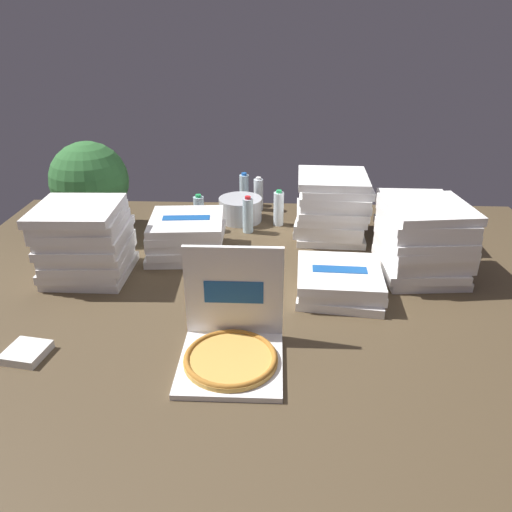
# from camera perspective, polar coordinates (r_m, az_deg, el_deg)

# --- Properties ---
(ground_plane) EXTENTS (3.20, 2.40, 0.02)m
(ground_plane) POSITION_cam_1_polar(r_m,az_deg,el_deg) (2.28, 0.59, -4.50)
(ground_plane) COLOR #4C3D28
(open_pizza_box) EXTENTS (0.37, 0.38, 0.40)m
(open_pizza_box) POSITION_cam_1_polar(r_m,az_deg,el_deg) (1.84, -2.82, -9.82)
(open_pizza_box) COLOR white
(open_pizza_box) RESTS_ON ground_plane
(pizza_stack_center_near) EXTENTS (0.42, 0.43, 0.36)m
(pizza_stack_center_near) POSITION_cam_1_polar(r_m,az_deg,el_deg) (2.48, 18.66, 1.65)
(pizza_stack_center_near) COLOR white
(pizza_stack_center_near) RESTS_ON ground_plane
(pizza_stack_left_mid) EXTENTS (0.42, 0.42, 0.20)m
(pizza_stack_left_mid) POSITION_cam_1_polar(r_m,az_deg,el_deg) (2.63, -8.04, 2.31)
(pizza_stack_left_mid) COLOR white
(pizza_stack_left_mid) RESTS_ON ground_plane
(pizza_stack_right_far) EXTENTS (0.41, 0.41, 0.36)m
(pizza_stack_right_far) POSITION_cam_1_polar(r_m,az_deg,el_deg) (2.49, -19.00, 1.64)
(pizza_stack_right_far) COLOR white
(pizza_stack_right_far) RESTS_ON ground_plane
(pizza_stack_right_mid) EXTENTS (0.43, 0.43, 0.36)m
(pizza_stack_right_mid) POSITION_cam_1_polar(r_m,az_deg,el_deg) (2.82, 8.72, 5.64)
(pizza_stack_right_mid) COLOR white
(pizza_stack_right_mid) RESTS_ON ground_plane
(pizza_stack_left_far) EXTENTS (0.42, 0.41, 0.24)m
(pizza_stack_left_far) POSITION_cam_1_polar(r_m,az_deg,el_deg) (2.90, 17.80, 3.96)
(pizza_stack_left_far) COLOR white
(pizza_stack_left_far) RESTS_ON ground_plane
(pizza_stack_left_near) EXTENTS (0.42, 0.42, 0.12)m
(pizza_stack_left_near) POSITION_cam_1_polar(r_m,az_deg,el_deg) (2.28, 9.61, -2.88)
(pizza_stack_left_near) COLOR white
(pizza_stack_left_near) RESTS_ON ground_plane
(ice_bucket) EXTENTS (0.26, 0.26, 0.14)m
(ice_bucket) POSITION_cam_1_polar(r_m,az_deg,el_deg) (3.06, -1.79, 5.38)
(ice_bucket) COLOR #B7BABF
(ice_bucket) RESTS_ON ground_plane
(water_bottle_0) EXTENTS (0.06, 0.06, 0.22)m
(water_bottle_0) POSITION_cam_1_polar(r_m,az_deg,el_deg) (3.31, -1.37, 7.62)
(water_bottle_0) COLOR silver
(water_bottle_0) RESTS_ON ground_plane
(water_bottle_1) EXTENTS (0.06, 0.06, 0.22)m
(water_bottle_1) POSITION_cam_1_polar(r_m,az_deg,el_deg) (3.22, 0.28, 7.09)
(water_bottle_1) COLOR white
(water_bottle_1) RESTS_ON ground_plane
(water_bottle_2) EXTENTS (0.06, 0.06, 0.22)m
(water_bottle_2) POSITION_cam_1_polar(r_m,az_deg,el_deg) (2.92, -6.53, 4.90)
(water_bottle_2) COLOR silver
(water_bottle_2) RESTS_ON ground_plane
(water_bottle_3) EXTENTS (0.06, 0.06, 0.22)m
(water_bottle_3) POSITION_cam_1_polar(r_m,az_deg,el_deg) (2.87, -0.94, 4.71)
(water_bottle_3) COLOR silver
(water_bottle_3) RESTS_ON ground_plane
(water_bottle_4) EXTENTS (0.06, 0.06, 0.22)m
(water_bottle_4) POSITION_cam_1_polar(r_m,az_deg,el_deg) (2.98, 2.61, 5.47)
(water_bottle_4) COLOR white
(water_bottle_4) RESTS_ON ground_plane
(potted_plant) EXTENTS (0.43, 0.43, 0.52)m
(potted_plant) POSITION_cam_1_polar(r_m,az_deg,el_deg) (2.98, -18.52, 7.88)
(potted_plant) COLOR #513323
(potted_plant) RESTS_ON ground_plane
(napkin_pile) EXTENTS (0.16, 0.16, 0.03)m
(napkin_pile) POSITION_cam_1_polar(r_m,az_deg,el_deg) (2.07, -24.85, -10.01)
(napkin_pile) COLOR white
(napkin_pile) RESTS_ON ground_plane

